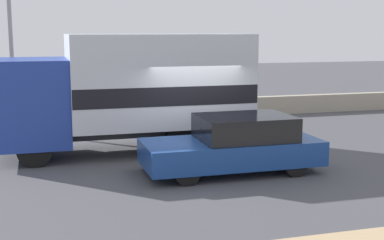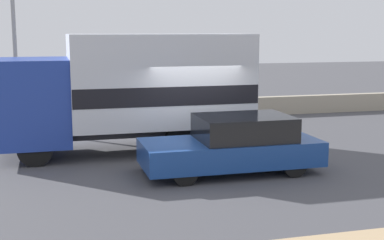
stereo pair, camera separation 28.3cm
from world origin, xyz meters
name	(u,v)px [view 1 (the left image)]	position (x,y,z in m)	size (l,w,h in m)	color
ground_plane	(206,166)	(0.00, 0.00, 0.00)	(80.00, 80.00, 0.00)	#47474C
stone_wall_backdrop	(148,110)	(0.00, 7.41, 0.37)	(60.00, 0.35, 0.75)	#A39984
street_lamp	(9,6)	(-4.85, 6.24, 4.23)	(0.56, 0.28, 7.35)	gray
box_truck	(134,88)	(-1.44, 2.12, 1.83)	(6.92, 2.56, 3.33)	navy
car_hatchback	(235,145)	(0.51, -0.76, 0.69)	(4.31, 1.81, 1.39)	navy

